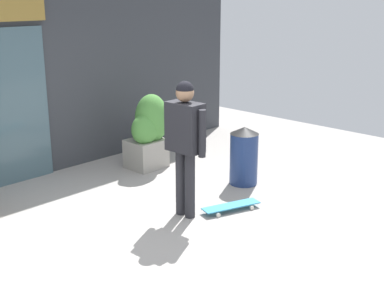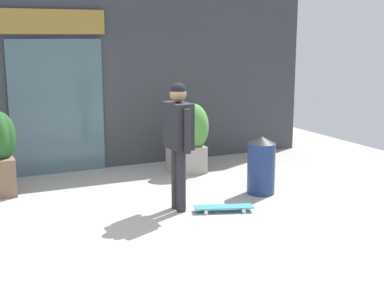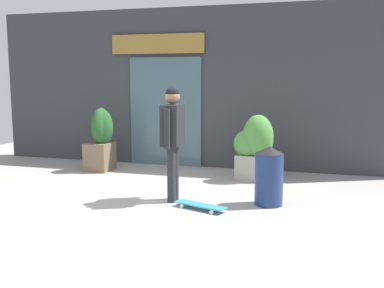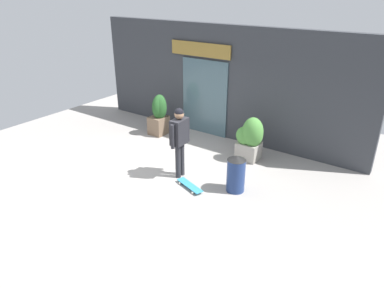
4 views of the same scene
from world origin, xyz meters
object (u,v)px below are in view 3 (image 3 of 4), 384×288
at_px(planter_box_right, 255,146).
at_px(trash_bin, 269,176).
at_px(skateboard, 200,205).
at_px(skateboarder, 173,131).
at_px(planter_box_left, 101,137).

height_order(planter_box_right, trash_bin, planter_box_right).
distance_m(skateboard, trash_bin, 1.12).
relative_size(skateboarder, planter_box_left, 1.37).
distance_m(skateboard, planter_box_right, 2.24).
relative_size(planter_box_left, planter_box_right, 1.06).
bearing_deg(skateboard, trash_bin, 48.77).
relative_size(planter_box_right, trash_bin, 1.38).
bearing_deg(skateboarder, trash_bin, 5.55).
bearing_deg(planter_box_right, skateboard, -102.38).
relative_size(skateboarder, trash_bin, 1.99).
height_order(skateboarder, trash_bin, skateboarder).
xyz_separation_m(planter_box_left, trash_bin, (3.60, -1.61, -0.24)).
relative_size(skateboarder, planter_box_right, 1.44).
xyz_separation_m(skateboard, planter_box_left, (-2.69, 2.12, 0.62)).
xyz_separation_m(skateboard, planter_box_right, (0.46, 2.12, 0.59)).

